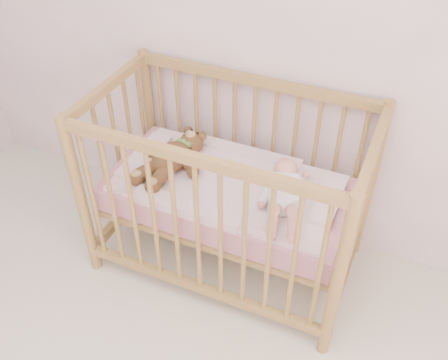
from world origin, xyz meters
The scene contains 6 objects.
wall_back centered at (0.00, 2.00, 1.35)m, with size 4.00×0.02×2.70m, color white.
crib centered at (-0.09, 1.60, 0.50)m, with size 1.36×0.76×1.00m, color #9E7943, non-canonical shape.
mattress centered at (-0.09, 1.60, 0.49)m, with size 1.22×0.62×0.13m, color pink.
blanket centered at (-0.09, 1.60, 0.56)m, with size 1.10×0.58×0.06m, color #EEA4B8, non-canonical shape.
baby centered at (0.21, 1.58, 0.64)m, with size 0.26×0.54×0.13m, color white, non-canonical shape.
teddy_bear centered at (-0.40, 1.58, 0.65)m, with size 0.36×0.51×0.14m, color brown, non-canonical shape.
Camera 1 is at (0.66, -0.15, 2.18)m, focal length 40.00 mm.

